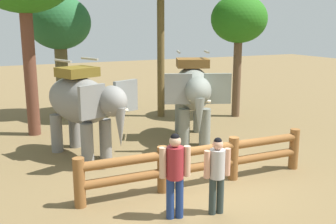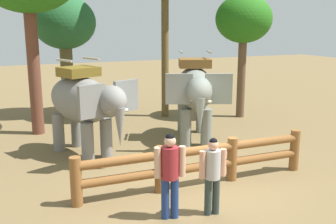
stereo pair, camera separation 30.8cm
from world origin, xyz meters
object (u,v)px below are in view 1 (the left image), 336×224
(elephant_center, at_px, (193,91))
(elephant_near_left, at_px, (83,103))
(log_fence, at_px, (199,160))
(tourist_woman_in_black, at_px, (175,170))
(tourist_man_in_blue, at_px, (217,170))
(tree_far_right, at_px, (59,26))
(tree_back_center, at_px, (239,21))

(elephant_center, bearing_deg, elephant_near_left, -177.89)
(log_fence, xyz_separation_m, tourist_woman_in_black, (-1.21, -1.19, 0.38))
(log_fence, height_order, elephant_center, elephant_center)
(tourist_man_in_blue, bearing_deg, elephant_near_left, 108.58)
(log_fence, distance_m, tree_far_right, 9.19)
(tree_back_center, xyz_separation_m, tree_far_right, (-6.27, 3.04, -0.17))
(tourist_woman_in_black, bearing_deg, tree_back_center, 48.15)
(tourist_man_in_blue, bearing_deg, log_fence, 74.27)
(log_fence, relative_size, elephant_center, 1.70)
(tree_back_center, bearing_deg, log_fence, -131.00)
(elephant_center, distance_m, tourist_man_in_blue, 5.10)
(tourist_woman_in_black, distance_m, tourist_man_in_blue, 0.85)
(tree_back_center, distance_m, tree_far_right, 6.97)
(tree_back_center, relative_size, tree_far_right, 1.00)
(tourist_woman_in_black, height_order, tree_back_center, tree_back_center)
(tourist_man_in_blue, bearing_deg, tourist_woman_in_black, 167.76)
(elephant_near_left, height_order, tree_back_center, tree_back_center)
(log_fence, relative_size, elephant_near_left, 1.76)
(elephant_near_left, xyz_separation_m, tree_far_right, (0.44, 5.41, 2.05))
(log_fence, xyz_separation_m, tourist_man_in_blue, (-0.38, -1.36, 0.30))
(elephant_near_left, bearing_deg, tree_back_center, 19.47)
(tourist_man_in_blue, bearing_deg, tree_far_right, 96.22)
(log_fence, distance_m, elephant_near_left, 3.80)
(elephant_center, distance_m, tree_back_center, 4.47)
(log_fence, height_order, elephant_near_left, elephant_near_left)
(tourist_man_in_blue, distance_m, tree_back_center, 9.09)
(tree_back_center, bearing_deg, elephant_near_left, -160.53)
(elephant_center, height_order, tourist_woman_in_black, elephant_center)
(elephant_center, bearing_deg, tourist_woman_in_black, -122.12)
(elephant_center, height_order, tree_back_center, tree_back_center)
(log_fence, bearing_deg, tourist_woman_in_black, -135.52)
(log_fence, xyz_separation_m, tree_back_center, (4.80, 5.52, 3.16))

